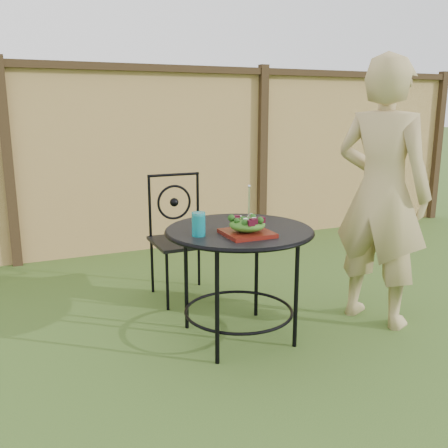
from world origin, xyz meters
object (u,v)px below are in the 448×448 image
object	(u,v)px
patio_table	(239,250)
patio_chair	(181,233)
salad_plate	(247,233)
diner	(382,194)

from	to	relation	value
patio_table	patio_chair	bearing A→B (deg)	95.63
patio_chair	salad_plate	bearing A→B (deg)	-86.90
patio_chair	diner	world-z (taller)	diner
patio_table	salad_plate	distance (m)	0.23
patio_chair	diner	distance (m)	1.51
patio_table	diner	distance (m)	1.04
salad_plate	patio_chair	bearing A→B (deg)	93.10
patio_table	salad_plate	bearing A→B (deg)	-99.98
patio_table	diner	bearing A→B (deg)	-7.23
patio_chair	salad_plate	size ratio (longest dim) A/B	3.52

